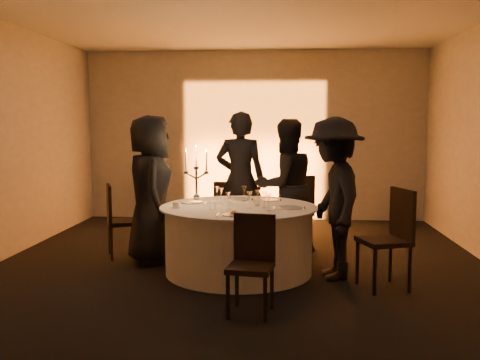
# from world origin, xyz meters

# --- Properties ---
(floor) EXTENTS (7.00, 7.00, 0.00)m
(floor) POSITION_xyz_m (0.00, 0.00, 0.00)
(floor) COLOR black
(floor) RESTS_ON ground
(ceiling) EXTENTS (7.00, 7.00, 0.00)m
(ceiling) POSITION_xyz_m (0.00, 0.00, 3.00)
(ceiling) COLOR silver
(ceiling) RESTS_ON wall_back
(wall_back) EXTENTS (7.00, 0.00, 7.00)m
(wall_back) POSITION_xyz_m (0.00, 3.50, 1.50)
(wall_back) COLOR #A09C95
(wall_back) RESTS_ON floor
(wall_front) EXTENTS (7.00, 0.00, 7.00)m
(wall_front) POSITION_xyz_m (0.00, -3.50, 1.50)
(wall_front) COLOR #A09C95
(wall_front) RESTS_ON floor
(uplighter_fixture) EXTENTS (0.25, 0.12, 0.10)m
(uplighter_fixture) POSITION_xyz_m (0.00, 3.20, 0.05)
(uplighter_fixture) COLOR black
(uplighter_fixture) RESTS_ON floor
(banquet_table) EXTENTS (1.80, 1.80, 0.77)m
(banquet_table) POSITION_xyz_m (0.00, 0.00, 0.38)
(banquet_table) COLOR black
(banquet_table) RESTS_ON floor
(chair_left) EXTENTS (0.53, 0.53, 0.94)m
(chair_left) POSITION_xyz_m (-1.60, 0.59, 0.53)
(chair_left) COLOR black
(chair_left) RESTS_ON floor
(chair_back_left) EXTENTS (0.44, 0.44, 0.88)m
(chair_back_left) POSITION_xyz_m (-0.28, 1.64, 0.49)
(chair_back_left) COLOR black
(chair_back_left) RESTS_ON floor
(chair_back_right) EXTENTS (0.59, 0.59, 1.01)m
(chair_back_right) POSITION_xyz_m (0.68, 1.22, 0.57)
(chair_back_right) COLOR black
(chair_back_right) RESTS_ON floor
(chair_right) EXTENTS (0.57, 0.57, 1.04)m
(chair_right) POSITION_xyz_m (1.63, -0.47, 0.59)
(chair_right) COLOR black
(chair_right) RESTS_ON floor
(chair_front) EXTENTS (0.44, 0.45, 0.89)m
(chair_front) POSITION_xyz_m (0.23, -1.29, 0.50)
(chair_front) COLOR black
(chair_front) RESTS_ON floor
(guest_left) EXTENTS (0.82, 1.02, 1.81)m
(guest_left) POSITION_xyz_m (-1.11, 0.36, 0.91)
(guest_left) COLOR black
(guest_left) RESTS_ON floor
(guest_back_left) EXTENTS (0.71, 0.49, 1.88)m
(guest_back_left) POSITION_xyz_m (-0.08, 1.30, 0.94)
(guest_back_left) COLOR black
(guest_back_left) RESTS_ON floor
(guest_back_right) EXTENTS (1.08, 1.00, 1.77)m
(guest_back_right) POSITION_xyz_m (0.54, 1.00, 0.89)
(guest_back_right) COLOR black
(guest_back_right) RESTS_ON floor
(guest_right) EXTENTS (0.81, 1.23, 1.79)m
(guest_right) POSITION_xyz_m (1.06, -0.14, 0.89)
(guest_right) COLOR black
(guest_right) RESTS_ON floor
(plate_left) EXTENTS (0.36, 0.25, 0.01)m
(plate_left) POSITION_xyz_m (-0.58, 0.19, 0.78)
(plate_left) COLOR white
(plate_left) RESTS_ON banquet_table
(plate_back_left) EXTENTS (0.36, 0.28, 0.01)m
(plate_back_left) POSITION_xyz_m (-0.05, 0.52, 0.78)
(plate_back_left) COLOR white
(plate_back_left) RESTS_ON banquet_table
(plate_back_right) EXTENTS (0.35, 0.28, 0.01)m
(plate_back_right) POSITION_xyz_m (0.31, 0.49, 0.78)
(plate_back_right) COLOR white
(plate_back_right) RESTS_ON banquet_table
(plate_right) EXTENTS (0.36, 0.29, 0.01)m
(plate_right) POSITION_xyz_m (0.57, -0.11, 0.78)
(plate_right) COLOR white
(plate_right) RESTS_ON banquet_table
(plate_front) EXTENTS (0.36, 0.25, 0.08)m
(plate_front) POSITION_xyz_m (0.00, -0.62, 0.79)
(plate_front) COLOR white
(plate_front) RESTS_ON banquet_table
(coffee_cup) EXTENTS (0.11, 0.11, 0.07)m
(coffee_cup) POSITION_xyz_m (-0.69, -0.20, 0.80)
(coffee_cup) COLOR white
(coffee_cup) RESTS_ON banquet_table
(candelabra) EXTENTS (0.30, 0.14, 0.71)m
(candelabra) POSITION_xyz_m (-0.52, 0.18, 1.02)
(candelabra) COLOR white
(candelabra) RESTS_ON banquet_table
(wine_glass_a) EXTENTS (0.07, 0.07, 0.19)m
(wine_glass_a) POSITION_xyz_m (-0.21, 0.11, 0.91)
(wine_glass_a) COLOR white
(wine_glass_a) RESTS_ON banquet_table
(wine_glass_b) EXTENTS (0.07, 0.07, 0.19)m
(wine_glass_b) POSITION_xyz_m (0.36, -0.32, 0.91)
(wine_glass_b) COLOR white
(wine_glass_b) RESTS_ON banquet_table
(wine_glass_c) EXTENTS (0.07, 0.07, 0.19)m
(wine_glass_c) POSITION_xyz_m (-0.09, -0.26, 0.91)
(wine_glass_c) COLOR white
(wine_glass_c) RESTS_ON banquet_table
(wine_glass_d) EXTENTS (0.07, 0.07, 0.19)m
(wine_glass_d) POSITION_xyz_m (0.14, -0.16, 0.91)
(wine_glass_d) COLOR white
(wine_glass_d) RESTS_ON banquet_table
(wine_glass_e) EXTENTS (0.07, 0.07, 0.19)m
(wine_glass_e) POSITION_xyz_m (0.30, -0.12, 0.91)
(wine_glass_e) COLOR white
(wine_glass_e) RESTS_ON banquet_table
(wine_glass_f) EXTENTS (0.07, 0.07, 0.19)m
(wine_glass_f) POSITION_xyz_m (-0.29, 0.31, 0.91)
(wine_glass_f) COLOR white
(wine_glass_f) RESTS_ON banquet_table
(wine_glass_g) EXTENTS (0.07, 0.07, 0.19)m
(wine_glass_g) POSITION_xyz_m (0.21, 0.01, 0.91)
(wine_glass_g) COLOR white
(wine_glass_g) RESTS_ON banquet_table
(wine_glass_h) EXTENTS (0.07, 0.07, 0.19)m
(wine_glass_h) POSITION_xyz_m (0.04, 0.37, 0.91)
(wine_glass_h) COLOR white
(wine_glass_h) RESTS_ON banquet_table
(tumbler_a) EXTENTS (0.07, 0.07, 0.09)m
(tumbler_a) POSITION_xyz_m (0.21, 0.11, 0.82)
(tumbler_a) COLOR white
(tumbler_a) RESTS_ON banquet_table
(tumbler_b) EXTENTS (0.07, 0.07, 0.09)m
(tumbler_b) POSITION_xyz_m (-0.27, -0.27, 0.82)
(tumbler_b) COLOR white
(tumbler_b) RESTS_ON banquet_table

